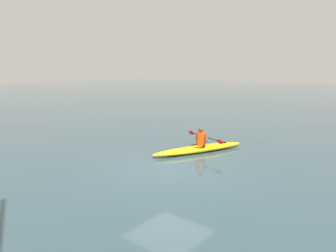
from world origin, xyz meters
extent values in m
plane|color=#334C56|center=(0.00, 0.00, 0.00)|extent=(160.00, 160.00, 0.00)
ellipsoid|color=#EAB214|center=(0.38, -2.48, 0.14)|extent=(2.27, 4.30, 0.28)
torus|color=black|center=(0.40, -2.43, 0.26)|extent=(0.78, 0.78, 0.04)
cylinder|color=black|center=(-0.12, -3.69, 0.27)|extent=(0.18, 0.18, 0.02)
cylinder|color=#E04C14|center=(0.35, -2.54, 0.56)|extent=(0.39, 0.39, 0.55)
sphere|color=brown|center=(0.35, -2.54, 0.95)|extent=(0.21, 0.21, 0.21)
cylinder|color=black|center=(0.28, -2.73, 0.63)|extent=(1.92, 0.81, 0.03)
ellipsoid|color=red|center=(1.23, -3.12, 0.63)|extent=(0.39, 0.19, 0.17)
ellipsoid|color=red|center=(-0.67, -2.34, 0.63)|extent=(0.39, 0.19, 0.17)
cylinder|color=brown|center=(0.60, -2.73, 0.64)|extent=(0.32, 0.16, 0.34)
cylinder|color=brown|center=(0.05, -2.51, 0.64)|extent=(0.24, 0.27, 0.34)
camera|label=1|loc=(-6.64, 8.18, 3.38)|focal=33.45mm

